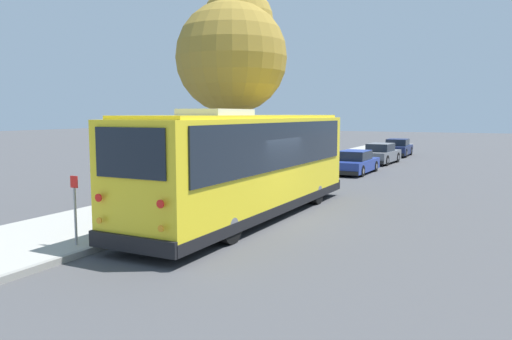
{
  "coord_description": "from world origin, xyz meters",
  "views": [
    {
      "loc": [
        -13.57,
        -6.41,
        3.21
      ],
      "look_at": [
        1.71,
        1.21,
        1.3
      ],
      "focal_mm": 35.0,
      "sensor_mm": 36.0,
      "label": 1
    }
  ],
  "objects_px": {
    "parked_sedan_gray": "(381,154)",
    "sign_post_near": "(75,209)",
    "parked_sedan_navy": "(398,148)",
    "parked_sedan_blue": "(355,163)",
    "shuttle_bus": "(249,161)",
    "street_tree": "(233,50)",
    "sign_post_far": "(135,197)"
  },
  "relations": [
    {
      "from": "shuttle_bus",
      "to": "street_tree",
      "type": "relative_size",
      "value": 1.33
    },
    {
      "from": "parked_sedan_gray",
      "to": "parked_sedan_navy",
      "type": "xyz_separation_m",
      "value": [
        6.53,
        0.15,
        -0.0
      ]
    },
    {
      "from": "parked_sedan_gray",
      "to": "sign_post_near",
      "type": "height_order",
      "value": "sign_post_near"
    },
    {
      "from": "parked_sedan_blue",
      "to": "parked_sedan_gray",
      "type": "bearing_deg",
      "value": 0.76
    },
    {
      "from": "sign_post_near",
      "to": "sign_post_far",
      "type": "bearing_deg",
      "value": 0.0
    },
    {
      "from": "shuttle_bus",
      "to": "parked_sedan_navy",
      "type": "relative_size",
      "value": 2.57
    },
    {
      "from": "parked_sedan_blue",
      "to": "sign_post_far",
      "type": "bearing_deg",
      "value": 174.9
    },
    {
      "from": "sign_post_near",
      "to": "sign_post_far",
      "type": "height_order",
      "value": "sign_post_near"
    },
    {
      "from": "parked_sedan_navy",
      "to": "sign_post_near",
      "type": "bearing_deg",
      "value": 175.78
    },
    {
      "from": "parked_sedan_gray",
      "to": "sign_post_near",
      "type": "xyz_separation_m",
      "value": [
        -24.32,
        1.73,
        0.38
      ]
    },
    {
      "from": "parked_sedan_blue",
      "to": "parked_sedan_gray",
      "type": "xyz_separation_m",
      "value": [
        6.13,
        -0.02,
        0.04
      ]
    },
    {
      "from": "parked_sedan_navy",
      "to": "parked_sedan_gray",
      "type": "bearing_deg",
      "value": -179.99
    },
    {
      "from": "street_tree",
      "to": "shuttle_bus",
      "type": "bearing_deg",
      "value": -145.78
    },
    {
      "from": "sign_post_far",
      "to": "parked_sedan_blue",
      "type": "bearing_deg",
      "value": -6.07
    },
    {
      "from": "parked_sedan_blue",
      "to": "parked_sedan_navy",
      "type": "xyz_separation_m",
      "value": [
        12.66,
        0.12,
        0.04
      ]
    },
    {
      "from": "shuttle_bus",
      "to": "sign_post_near",
      "type": "bearing_deg",
      "value": 160.43
    },
    {
      "from": "parked_sedan_gray",
      "to": "sign_post_far",
      "type": "relative_size",
      "value": 2.86
    },
    {
      "from": "parked_sedan_gray",
      "to": "street_tree",
      "type": "distance_m",
      "value": 15.72
    },
    {
      "from": "parked_sedan_blue",
      "to": "sign_post_near",
      "type": "relative_size",
      "value": 2.73
    },
    {
      "from": "parked_sedan_navy",
      "to": "sign_post_near",
      "type": "relative_size",
      "value": 2.63
    },
    {
      "from": "parked_sedan_navy",
      "to": "sign_post_far",
      "type": "distance_m",
      "value": 28.77
    },
    {
      "from": "shuttle_bus",
      "to": "parked_sedan_gray",
      "type": "bearing_deg",
      "value": 1.04
    },
    {
      "from": "parked_sedan_gray",
      "to": "parked_sedan_navy",
      "type": "distance_m",
      "value": 6.53
    },
    {
      "from": "shuttle_bus",
      "to": "parked_sedan_blue",
      "type": "distance_m",
      "value": 13.03
    },
    {
      "from": "parked_sedan_blue",
      "to": "shuttle_bus",
      "type": "bearing_deg",
      "value": -178.15
    },
    {
      "from": "street_tree",
      "to": "parked_sedan_navy",
      "type": "bearing_deg",
      "value": -7.5
    },
    {
      "from": "parked_sedan_blue",
      "to": "sign_post_far",
      "type": "distance_m",
      "value": 16.17
    },
    {
      "from": "parked_sedan_blue",
      "to": "sign_post_near",
      "type": "height_order",
      "value": "sign_post_near"
    },
    {
      "from": "shuttle_bus",
      "to": "street_tree",
      "type": "bearing_deg",
      "value": 34.73
    },
    {
      "from": "parked_sedan_blue",
      "to": "street_tree",
      "type": "distance_m",
      "value": 10.33
    },
    {
      "from": "parked_sedan_blue",
      "to": "parked_sedan_navy",
      "type": "distance_m",
      "value": 12.66
    },
    {
      "from": "shuttle_bus",
      "to": "sign_post_far",
      "type": "relative_size",
      "value": 7.06
    }
  ]
}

